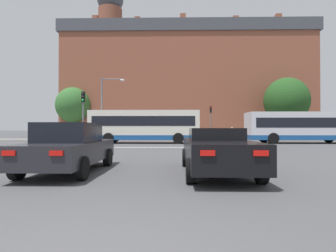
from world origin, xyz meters
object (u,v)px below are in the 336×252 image
at_px(traffic_light_far_right, 211,117).
at_px(pedestrian_waiting, 232,132).
at_px(car_saloon_left, 70,147).
at_px(car_roadster_right, 216,150).
at_px(bus_crossing_trailing, 302,127).
at_px(bus_crossing_lead, 145,126).
at_px(traffic_light_near_left, 83,110).
at_px(street_lamp_junction, 106,102).

height_order(traffic_light_far_right, pedestrian_waiting, traffic_light_far_right).
height_order(car_saloon_left, traffic_light_far_right, traffic_light_far_right).
bearing_deg(car_roadster_right, bus_crossing_trailing, 57.56).
bearing_deg(car_saloon_left, bus_crossing_trailing, 47.36).
height_order(bus_crossing_trailing, pedestrian_waiting, bus_crossing_trailing).
relative_size(bus_crossing_lead, bus_crossing_trailing, 0.99).
relative_size(bus_crossing_trailing, traffic_light_near_left, 2.45).
relative_size(bus_crossing_trailing, traffic_light_far_right, 2.43).
relative_size(car_roadster_right, pedestrian_waiting, 3.04).
height_order(bus_crossing_lead, traffic_light_far_right, traffic_light_far_right).
height_order(car_roadster_right, pedestrian_waiting, pedestrian_waiting).
bearing_deg(car_roadster_right, bus_crossing_lead, 103.83).
xyz_separation_m(car_roadster_right, street_lamp_junction, (-8.06, 18.34, 3.37)).
bearing_deg(traffic_light_near_left, car_saloon_left, -72.89).
xyz_separation_m(traffic_light_near_left, street_lamp_junction, (0.13, 6.48, 1.25)).
relative_size(bus_crossing_lead, pedestrian_waiting, 6.36).
relative_size(bus_crossing_trailing, pedestrian_waiting, 6.41).
bearing_deg(traffic_light_near_left, street_lamp_junction, 88.88).
xyz_separation_m(car_roadster_right, bus_crossing_lead, (-3.99, 16.80, 0.94)).
relative_size(traffic_light_far_right, traffic_light_near_left, 1.00).
bearing_deg(street_lamp_junction, car_saloon_left, -79.19).
bearing_deg(bus_crossing_lead, car_saloon_left, -2.10).
bearing_deg(traffic_light_far_right, car_roadster_right, -97.96).
height_order(car_saloon_left, traffic_light_near_left, traffic_light_near_left).
bearing_deg(car_roadster_right, pedestrian_waiting, 76.67).
bearing_deg(car_saloon_left, car_roadster_right, -2.12).
distance_m(bus_crossing_trailing, street_lamp_junction, 19.24).
xyz_separation_m(bus_crossing_lead, pedestrian_waiting, (10.34, 9.04, -0.72)).
relative_size(car_saloon_left, traffic_light_far_right, 1.04).
bearing_deg(car_saloon_left, pedestrian_waiting, 67.16).
relative_size(bus_crossing_lead, traffic_light_far_right, 2.41).
height_order(car_roadster_right, bus_crossing_lead, bus_crossing_lead).
bearing_deg(car_saloon_left, traffic_light_near_left, 107.37).
bearing_deg(street_lamp_junction, car_roadster_right, -66.26).
relative_size(car_saloon_left, bus_crossing_trailing, 0.43).
bearing_deg(bus_crossing_trailing, traffic_light_near_left, -75.17).
height_order(traffic_light_far_right, street_lamp_junction, street_lamp_junction).
bearing_deg(traffic_light_near_left, bus_crossing_lead, 49.64).
distance_m(bus_crossing_trailing, traffic_light_far_right, 11.30).
relative_size(bus_crossing_lead, street_lamp_junction, 1.56).
height_order(bus_crossing_lead, traffic_light_near_left, traffic_light_near_left).
bearing_deg(traffic_light_near_left, car_roadster_right, -55.37).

